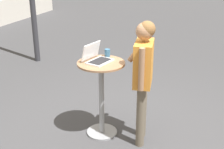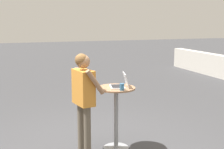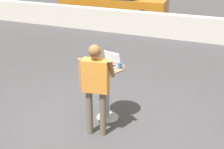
{
  "view_description": "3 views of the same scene",
  "coord_description": "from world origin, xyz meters",
  "px_view_note": "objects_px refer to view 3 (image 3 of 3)",
  "views": [
    {
      "loc": [
        -3.38,
        -1.22,
        2.39
      ],
      "look_at": [
        0.1,
        0.19,
        0.87
      ],
      "focal_mm": 50.0,
      "sensor_mm": 36.0,
      "label": 1
    },
    {
      "loc": [
        4.63,
        -1.36,
        2.13
      ],
      "look_at": [
        -0.21,
        0.32,
        1.22
      ],
      "focal_mm": 50.0,
      "sensor_mm": 36.0,
      "label": 2
    },
    {
      "loc": [
        2.12,
        -4.36,
        3.05
      ],
      "look_at": [
        0.2,
        0.12,
        0.99
      ],
      "focal_mm": 50.0,
      "sensor_mm": 36.0,
      "label": 3
    }
  ],
  "objects_px": {
    "laptop": "(109,63)",
    "coffee_mug": "(120,65)",
    "parked_car_further_down": "(113,1)",
    "cafe_table": "(107,86)",
    "standing_person": "(95,80)"
  },
  "relations": [
    {
      "from": "laptop",
      "to": "parked_car_further_down",
      "type": "distance_m",
      "value": 8.47
    },
    {
      "from": "laptop",
      "to": "standing_person",
      "type": "distance_m",
      "value": 0.62
    },
    {
      "from": "laptop",
      "to": "coffee_mug",
      "type": "bearing_deg",
      "value": -14.14
    },
    {
      "from": "cafe_table",
      "to": "coffee_mug",
      "type": "bearing_deg",
      "value": 2.55
    },
    {
      "from": "laptop",
      "to": "parked_car_further_down",
      "type": "relative_size",
      "value": 0.08
    },
    {
      "from": "parked_car_further_down",
      "to": "cafe_table",
      "type": "bearing_deg",
      "value": -67.56
    },
    {
      "from": "cafe_table",
      "to": "parked_car_further_down",
      "type": "bearing_deg",
      "value": 112.44
    },
    {
      "from": "laptop",
      "to": "coffee_mug",
      "type": "relative_size",
      "value": 3.46
    },
    {
      "from": "laptop",
      "to": "coffee_mug",
      "type": "distance_m",
      "value": 0.23
    },
    {
      "from": "cafe_table",
      "to": "coffee_mug",
      "type": "xyz_separation_m",
      "value": [
        0.23,
        0.01,
        0.44
      ]
    },
    {
      "from": "laptop",
      "to": "parked_car_further_down",
      "type": "bearing_deg",
      "value": 112.68
    },
    {
      "from": "cafe_table",
      "to": "laptop",
      "type": "bearing_deg",
      "value": 80.26
    },
    {
      "from": "coffee_mug",
      "to": "cafe_table",
      "type": "bearing_deg",
      "value": -177.45
    },
    {
      "from": "cafe_table",
      "to": "coffee_mug",
      "type": "relative_size",
      "value": 9.35
    },
    {
      "from": "laptop",
      "to": "standing_person",
      "type": "bearing_deg",
      "value": -87.75
    }
  ]
}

